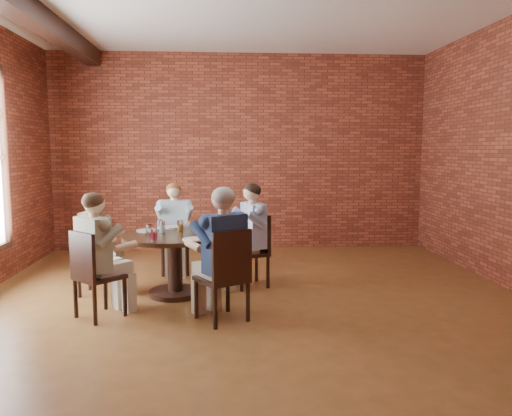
{
  "coord_description": "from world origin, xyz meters",
  "views": [
    {
      "loc": [
        -0.33,
        -5.28,
        1.75
      ],
      "look_at": [
        0.1,
        1.0,
        1.01
      ],
      "focal_mm": 35.0,
      "sensor_mm": 36.0,
      "label": 1
    }
  ],
  "objects": [
    {
      "name": "floor",
      "position": [
        0.0,
        0.0,
        0.0
      ],
      "size": [
        7.0,
        7.0,
        0.0
      ],
      "primitive_type": "plane",
      "color": "brown",
      "rests_on": "ground"
    },
    {
      "name": "diner_e",
      "position": [
        -0.34,
        -0.28,
        0.69
      ],
      "size": [
        0.83,
        0.87,
        1.38
      ],
      "primitive_type": null,
      "rotation": [
        0.0,
        0.0,
        3.69
      ],
      "color": "navy",
      "rests_on": "floor"
    },
    {
      "name": "glass_e",
      "position": [
        -1.18,
        0.5,
        0.82
      ],
      "size": [
        0.07,
        0.07,
        0.14
      ],
      "primitive_type": "cylinder",
      "color": "white",
      "rests_on": "dining_table"
    },
    {
      "name": "glass_a",
      "position": [
        -0.56,
        0.59,
        0.82
      ],
      "size": [
        0.07,
        0.07,
        0.14
      ],
      "primitive_type": "cylinder",
      "color": "white",
      "rests_on": "dining_table"
    },
    {
      "name": "diner_d",
      "position": [
        -1.61,
        -0.1,
        0.66
      ],
      "size": [
        0.81,
        0.81,
        1.31
      ],
      "primitive_type": null,
      "rotation": [
        0.0,
        0.0,
        2.38
      ],
      "color": "#B6A08F",
      "rests_on": "floor"
    },
    {
      "name": "smartphone",
      "position": [
        -0.42,
        0.43,
        0.75
      ],
      "size": [
        0.08,
        0.14,
        0.01
      ],
      "primitive_type": "cube",
      "rotation": [
        0.0,
        0.0,
        0.11
      ],
      "color": "black",
      "rests_on": "dining_table"
    },
    {
      "name": "chair_b",
      "position": [
        -1.01,
        1.81,
        0.5
      ],
      "size": [
        0.44,
        0.44,
        0.91
      ],
      "rotation": [
        0.0,
        0.0,
        0.09
      ],
      "color": "black",
      "rests_on": "floor"
    },
    {
      "name": "diner_c",
      "position": [
        -1.85,
        0.76,
        0.62
      ],
      "size": [
        0.63,
        0.53,
        1.23
      ],
      "primitive_type": null,
      "rotation": [
        0.0,
        0.0,
        1.45
      ],
      "color": "brown",
      "rests_on": "floor"
    },
    {
      "name": "wall_back",
      "position": [
        0.0,
        3.5,
        1.7
      ],
      "size": [
        7.0,
        0.0,
        7.0
      ],
      "primitive_type": "plane",
      "rotation": [
        1.57,
        0.0,
        0.0
      ],
      "color": "#97422B",
      "rests_on": "ground"
    },
    {
      "name": "glass_f",
      "position": [
        -1.09,
        0.25,
        0.82
      ],
      "size": [
        0.07,
        0.07,
        0.14
      ],
      "primitive_type": "cylinder",
      "color": "white",
      "rests_on": "dining_table"
    },
    {
      "name": "chair_a",
      "position": [
        0.09,
        1.01,
        0.51
      ],
      "size": [
        0.54,
        0.54,
        0.93
      ],
      "rotation": [
        0.0,
        0.0,
        -1.22
      ],
      "color": "black",
      "rests_on": "floor"
    },
    {
      "name": "glass_c",
      "position": [
        -1.1,
        0.91,
        0.82
      ],
      "size": [
        0.07,
        0.07,
        0.14
      ],
      "primitive_type": "cylinder",
      "color": "white",
      "rests_on": "dining_table"
    },
    {
      "name": "chair_d",
      "position": [
        -1.67,
        -0.16,
        0.5
      ],
      "size": [
        0.59,
        0.59,
        0.93
      ],
      "rotation": [
        0.0,
        0.0,
        2.38
      ],
      "color": "black",
      "rests_on": "floor"
    },
    {
      "name": "glass_b",
      "position": [
        -0.84,
        0.81,
        0.82
      ],
      "size": [
        0.07,
        0.07,
        0.14
      ],
      "primitive_type": "cylinder",
      "color": "white",
      "rests_on": "dining_table"
    },
    {
      "name": "plate_c",
      "position": [
        -1.26,
        0.88,
        0.76
      ],
      "size": [
        0.26,
        0.26,
        0.01
      ],
      "primitive_type": "cylinder",
      "color": "white",
      "rests_on": "dining_table"
    },
    {
      "name": "diner_a",
      "position": [
        0.02,
        0.98,
        0.66
      ],
      "size": [
        0.78,
        0.71,
        1.32
      ],
      "primitive_type": null,
      "rotation": [
        0.0,
        0.0,
        -1.22
      ],
      "color": "#3D559F",
      "rests_on": "floor"
    },
    {
      "name": "chair_e",
      "position": [
        -0.29,
        -0.35,
        0.52
      ],
      "size": [
        0.61,
        0.61,
        0.96
      ],
      "rotation": [
        0.0,
        0.0,
        3.69
      ],
      "color": "black",
      "rests_on": "floor"
    },
    {
      "name": "plate_d",
      "position": [
        -0.64,
        0.24,
        0.76
      ],
      "size": [
        0.26,
        0.26,
        0.01
      ],
      "primitive_type": "cylinder",
      "color": "white",
      "rests_on": "dining_table"
    },
    {
      "name": "glass_d",
      "position": [
        -1.05,
        0.75,
        0.82
      ],
      "size": [
        0.07,
        0.07,
        0.14
      ],
      "primitive_type": "cylinder",
      "color": "white",
      "rests_on": "dining_table"
    },
    {
      "name": "plate_a",
      "position": [
        -0.48,
        0.74,
        0.76
      ],
      "size": [
        0.26,
        0.26,
        0.01
      ],
      "primitive_type": "cylinder",
      "color": "white",
      "rests_on": "dining_table"
    },
    {
      "name": "plate_b",
      "position": [
        -0.98,
        1.12,
        0.76
      ],
      "size": [
        0.26,
        0.26,
        0.01
      ],
      "primitive_type": "cylinder",
      "color": "white",
      "rests_on": "dining_table"
    },
    {
      "name": "wall_front",
      "position": [
        0.0,
        -3.5,
        1.7
      ],
      "size": [
        7.0,
        0.0,
        7.0
      ],
      "primitive_type": "plane",
      "rotation": [
        -1.57,
        0.0,
        0.0
      ],
      "color": "#97422B",
      "rests_on": "ground"
    },
    {
      "name": "chair_c",
      "position": [
        -1.92,
        0.77,
        0.48
      ],
      "size": [
        0.42,
        0.42,
        0.88
      ],
      "rotation": [
        0.0,
        0.0,
        1.45
      ],
      "color": "black",
      "rests_on": "floor"
    },
    {
      "name": "diner_b",
      "position": [
        -1.0,
        1.73,
        0.64
      ],
      "size": [
        0.55,
        0.65,
        1.28
      ],
      "primitive_type": null,
      "rotation": [
        0.0,
        0.0,
        0.09
      ],
      "color": "#9DB6C8",
      "rests_on": "floor"
    },
    {
      "name": "dining_table",
      "position": [
        -0.9,
        0.65,
        0.53
      ],
      "size": [
        1.25,
        1.25,
        0.75
      ],
      "color": "black",
      "rests_on": "floor"
    }
  ]
}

